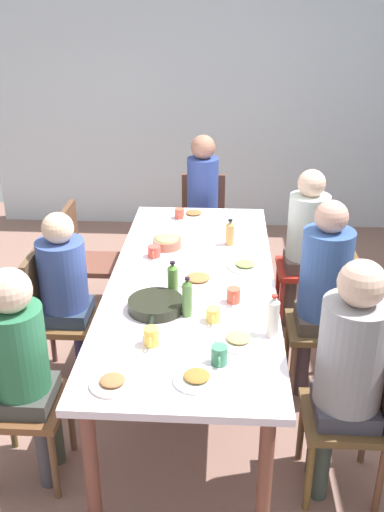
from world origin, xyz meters
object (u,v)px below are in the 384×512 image
Objects in this scene: person_1 at (323,282)px; bottle_0 at (273,317)px; chair_4 at (361,406)px; cup_2 at (219,355)px; chair_0 at (203,220)px; plate_1 at (198,279)px; chair_5 at (9,393)px; plate_3 at (239,340)px; cup_0 at (154,251)px; person_5 at (21,358)px; plate_2 at (245,266)px; bowl_0 at (167,242)px; cup_3 at (179,214)px; dining_table at (192,288)px; chair_2 at (315,261)px; chair_1 at (334,318)px; person_2 at (306,234)px; person_0 at (203,197)px; bottle_2 at (187,298)px; person_4 at (349,360)px; chair_6 at (54,310)px; plate_0 at (197,378)px; plate_5 at (194,214)px; cup_5 at (151,337)px; plate_4 at (113,382)px; bottle_1 at (230,233)px; cup_1 at (234,295)px; serving_pan at (156,305)px; chair_3 at (84,255)px; person_6 at (65,284)px.

bottle_0 is (0.62, -0.35, 0.11)m from person_1.
chair_4 reaches higher than cup_2.
chair_0 is 3.50× the size of plate_1.
person_1 reaches higher than chair_5.
cup_0 is at bearing -151.36° from plate_3.
person_5 is 1.50m from plate_2.
cup_3 is at bearing 175.81° from bowl_0.
chair_2 is at bearing 133.39° from dining_table.
chair_5 is 0.23m from person_5.
dining_table is at bearing -133.39° from chair_4.
person_2 is at bearing -173.77° from chair_1.
chair_2 is at bearing 51.31° from person_0.
person_2 is 1.50m from bottle_2.
chair_6 is at bearing -116.46° from person_4.
chair_0 is 2.65m from plate_0.
person_0 reaches higher than plate_5.
chair_2 is 2.02m from plate_0.
person_1 is 1.42× the size of chair_2.
chair_2 is 1.90m from cup_5.
cup_0 is 1.11× the size of cup_3.
chair_2 is at bearing 157.68° from cup_2.
cup_3 is at bearing 179.96° from cup_5.
chair_2 is 1.00× the size of chair_4.
chair_0 is 7.91× the size of cup_2.
plate_4 is at bearing 68.48° from chair_5.
bottle_1 is (-0.53, 0.23, 0.15)m from dining_table.
plate_2 reaches higher than dining_table.
plate_2 is at bearing 77.35° from cup_0.
chair_2 is at bearing 158.21° from plate_3.
plate_2 is at bearing 170.17° from cup_1.
chair_5 is 1.00× the size of chair_6.
cup_0 is (0.77, -0.22, 0.02)m from plate_5.
cup_1 is at bearing 104.84° from serving_pan.
person_1 is 6.21× the size of plate_4.
person_2 is 5.33× the size of bottle_2.
person_0 is at bearing -172.18° from cup_1.
plate_0 is 0.67m from serving_pan.
chair_1 is at bearing 90.00° from person_1.
chair_1 reaches higher than cup_2.
bottle_2 reaches higher than bottle_1.
person_1 is 1.09m from bowl_0.
chair_3 is 8.11× the size of cup_5.
cup_0 is 1.08× the size of cup_1.
person_0 reaches higher than bottle_2.
plate_4 is at bearing -31.71° from chair_2.
person_6 reaches higher than chair_2.
chair_3 is at bearing -75.97° from cup_3.
chair_6 reaches higher than serving_pan.
plate_2 is 1.96× the size of cup_1.
chair_0 is 3.84× the size of bottle_0.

